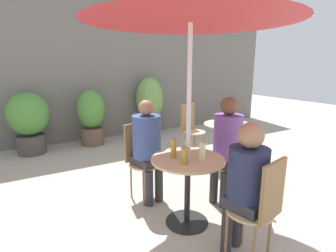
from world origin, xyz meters
name	(u,v)px	position (x,y,z in m)	size (l,w,h in m)	color
ground_plane	(187,238)	(0.00, 0.00, 0.00)	(20.00, 20.00, 0.00)	#B2A899
storefront_wall	(84,70)	(0.00, 3.94, 1.50)	(10.00, 0.06, 3.00)	slate
cafe_table_near	(188,176)	(0.13, 0.21, 0.52)	(0.74, 0.74, 0.71)	black
cafe_table_far	(227,135)	(1.55, 1.20, 0.53)	(0.75, 0.75, 0.71)	black
bistro_chair_0	(261,204)	(0.31, -0.56, 0.55)	(0.40, 0.42, 0.93)	tan
bistro_chair_1	(233,155)	(0.91, 0.39, 0.55)	(0.42, 0.40, 0.93)	tan
bistro_chair_2	(140,154)	(-0.04, 0.99, 0.55)	(0.40, 0.42, 0.93)	tan
bistro_chair_3	(191,125)	(1.38, 1.96, 0.55)	(0.40, 0.42, 0.93)	tan
seated_person_0	(246,179)	(0.28, -0.42, 0.71)	(0.33, 0.36, 1.19)	#2D2D33
seated_person_1	(227,142)	(0.77, 0.36, 0.76)	(0.37, 0.34, 1.27)	#2D2D33
seated_person_2	(148,143)	(-0.01, 0.85, 0.73)	(0.35, 0.37, 1.23)	#2D2D33
beer_glass_0	(174,148)	(0.02, 0.31, 0.81)	(0.06, 0.06, 0.20)	#B28433
beer_glass_1	(184,156)	(0.03, 0.12, 0.79)	(0.07, 0.07, 0.16)	#B28433
beer_glass_2	(202,152)	(0.21, 0.09, 0.80)	(0.06, 0.06, 0.18)	beige
beer_glass_3	(187,147)	(0.21, 0.34, 0.79)	(0.07, 0.07, 0.15)	beige
potted_plant_0	(29,119)	(-1.15, 3.50, 0.65)	(0.72, 0.72, 1.14)	#47423D
potted_plant_1	(91,115)	(-0.02, 3.50, 0.61)	(0.56, 0.56, 1.13)	brown
potted_plant_2	(150,104)	(1.36, 3.63, 0.72)	(0.62, 0.62, 1.34)	brown
umbrella	(191,6)	(0.13, 0.21, 2.12)	(1.92, 1.92, 2.26)	silver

